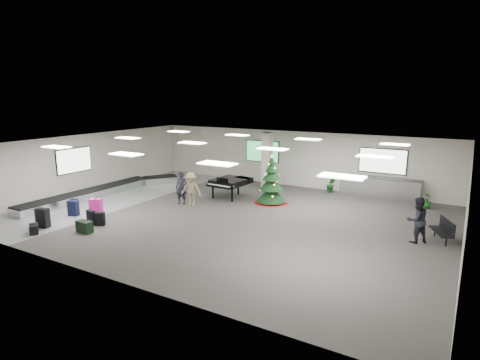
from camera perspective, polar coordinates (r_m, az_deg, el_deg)
The scene contains 21 objects.
ground at distance 17.80m, azimuth -1.39°, elevation -5.17°, with size 18.00×18.00×0.00m, color #393634.
room_envelope at distance 18.01m, azimuth -1.35°, elevation 2.66°, with size 18.02×14.02×3.21m.
baggage_carousel at distance 22.67m, azimuth -18.65°, elevation -1.46°, with size 2.28×9.71×0.43m.
service_counter at distance 21.99m, azimuth 19.22°, elevation -1.02°, with size 4.05×0.65×1.08m.
suitcase_0 at distance 18.09m, azimuth -26.25°, elevation -4.86°, with size 0.56×0.39×0.82m.
suitcase_1 at distance 17.69m, azimuth -20.42°, elevation -5.01°, with size 0.44×0.29×0.65m.
pink_suitcase at distance 18.70m, azimuth -19.78°, elevation -3.74°, with size 0.60×0.47×0.84m.
suitcase_3 at distance 17.50m, azimuth -19.27°, elevation -5.23°, with size 0.42×0.36×0.58m.
navy_suitcase at distance 19.26m, azimuth -22.62°, elevation -3.72°, with size 0.49×0.36×0.71m.
green_duffel at distance 16.88m, azimuth -21.24°, elevation -6.20°, with size 0.70×0.38×0.48m.
suitcase_7 at distance 17.74m, azimuth -20.12°, elevation -5.13°, with size 0.39×0.28×0.53m.
suitcase_8 at distance 20.11m, azimuth -22.48°, elevation -3.27°, with size 0.37×0.22×0.56m.
black_duffel at distance 17.55m, azimuth -27.27°, elevation -6.21°, with size 0.63×0.56×0.38m.
christmas_tree at distance 19.79m, azimuth 4.48°, elevation -0.91°, with size 1.72×1.72×2.45m.
grand_piano at distance 20.81m, azimuth -1.47°, elevation -0.28°, with size 1.70×2.11×1.15m.
bench at distance 16.47m, azimuth 27.00°, elevation -6.27°, with size 0.97×1.38×0.84m.
traveler_a at distance 19.76m, azimuth -8.33°, elevation -1.12°, with size 0.59×0.39×1.61m, color black.
traveler_b at distance 19.37m, azimuth -6.96°, elevation -1.32°, with size 1.06×0.61×1.63m, color olive.
traveler_bench at distance 15.87m, azimuth 23.87°, elevation -5.23°, with size 0.82×0.64×1.69m, color black.
potted_plant_left at distance 22.46m, azimuth 12.80°, elevation -0.63°, with size 0.49×0.40×0.89m, color #154115.
potted_plant_right at distance 20.90m, azimuth 25.06°, elevation -2.65°, with size 0.42×0.42×0.75m, color #154115.
Camera 1 is at (8.93, -14.45, 5.31)m, focal length 30.00 mm.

